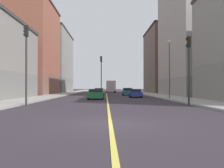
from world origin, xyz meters
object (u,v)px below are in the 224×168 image
object	(u,v)px
building_right_midblock	(32,49)
car_blue	(135,93)
building_right_distant	(54,62)
car_teal	(128,92)
building_left_mid	(193,32)
traffic_light_right_near	(26,54)
street_lamp_left_near	(169,63)
car_orange	(99,91)
car_green	(96,94)
traffic_light_left_near	(189,61)
building_left_far	(165,61)
box_truck	(111,86)
traffic_light_median_far	(101,71)

from	to	relation	value
building_right_midblock	car_blue	world-z (taller)	building_right_midblock
building_right_distant	car_teal	distance (m)	35.30
building_left_mid	traffic_light_right_near	world-z (taller)	building_left_mid
traffic_light_right_near	street_lamp_left_near	world-z (taller)	street_lamp_left_near
building_right_midblock	building_right_distant	world-z (taller)	building_right_midblock
car_orange	car_green	size ratio (longest dim) A/B	0.99
building_right_distant	car_orange	world-z (taller)	building_right_distant
street_lamp_left_near	car_teal	distance (m)	18.05
building_left_mid	traffic_light_left_near	size ratio (longest dim) A/B	3.94
building_right_midblock	car_green	size ratio (longest dim) A/B	4.50
building_left_far	box_truck	bearing A→B (deg)	167.23
traffic_light_median_far	car_blue	world-z (taller)	traffic_light_median_far
traffic_light_median_far	car_green	bearing A→B (deg)	-92.85
traffic_light_median_far	street_lamp_left_near	xyz separation A→B (m)	(8.60, -10.72, 0.33)
building_left_mid	traffic_light_left_near	world-z (taller)	building_left_mid
building_left_mid	traffic_light_median_far	distance (m)	17.93
building_left_mid	traffic_light_median_far	bearing A→B (deg)	-167.38
building_right_midblock	car_teal	xyz separation A→B (m)	(19.04, -5.10, -8.57)
street_lamp_left_near	car_orange	world-z (taller)	street_lamp_left_near
traffic_light_left_near	box_truck	xyz separation A→B (m)	(-5.47, 52.08, -2.03)
traffic_light_median_far	traffic_light_left_near	bearing A→B (deg)	-70.98
building_left_mid	building_left_far	bearing A→B (deg)	90.00
building_left_far	car_blue	bearing A→B (deg)	-109.60
building_right_midblock	building_left_far	bearing A→B (deg)	26.80
street_lamp_left_near	car_orange	size ratio (longest dim) A/B	1.79
traffic_light_right_near	car_blue	size ratio (longest dim) A/B	1.44
traffic_light_right_near	traffic_light_median_far	world-z (taller)	traffic_light_right_near
building_right_midblock	traffic_light_right_near	bearing A→B (deg)	-75.86
traffic_light_right_near	box_truck	size ratio (longest dim) A/B	0.96
building_right_midblock	car_blue	xyz separation A→B (m)	(19.38, -15.42, -8.62)
traffic_light_left_near	car_green	world-z (taller)	traffic_light_left_near
building_left_far	car_green	xyz separation A→B (m)	(-16.59, -37.11, -7.69)
traffic_light_median_far	car_blue	bearing A→B (deg)	-36.73
building_right_midblock	box_truck	size ratio (longest dim) A/B	2.71
traffic_light_median_far	street_lamp_left_near	bearing A→B (deg)	-51.26
traffic_light_left_near	traffic_light_right_near	xyz separation A→B (m)	(-13.37, 0.00, 0.49)
car_teal	car_blue	distance (m)	10.33
building_left_mid	building_left_far	distance (m)	23.49
building_left_far	street_lamp_left_near	distance (m)	38.56
traffic_light_left_near	car_teal	bearing A→B (deg)	95.60
car_teal	street_lamp_left_near	bearing A→B (deg)	-77.52
traffic_light_left_near	traffic_light_right_near	size ratio (longest dim) A/B	0.87
building_left_mid	car_blue	bearing A→B (deg)	-145.82
building_left_far	traffic_light_left_near	bearing A→B (deg)	-99.85
building_right_midblock	car_blue	size ratio (longest dim) A/B	4.05
traffic_light_right_near	box_truck	world-z (taller)	traffic_light_right_near
building_left_mid	building_right_distant	world-z (taller)	building_left_mid
building_right_midblock	traffic_light_median_far	world-z (taller)	building_right_midblock
car_orange	box_truck	xyz separation A→B (m)	(2.71, 19.84, 1.03)
building_left_far	street_lamp_left_near	world-z (taller)	building_left_far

